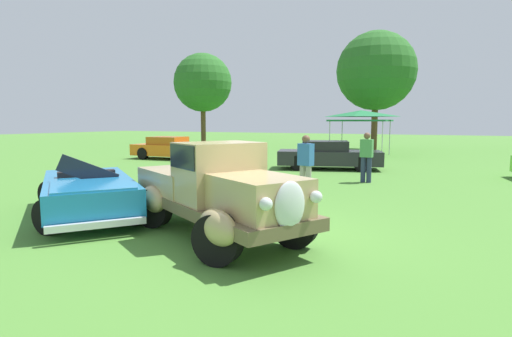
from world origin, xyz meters
TOP-DOWN VIEW (x-y plane):
  - ground_plane at (0.00, 0.00)m, footprint 120.00×120.00m
  - feature_pickup_truck at (-0.48, -0.29)m, footprint 4.43×3.38m
  - neighbor_convertible at (-3.75, -0.21)m, footprint 4.30×3.90m
  - show_car_orange at (-10.61, 11.48)m, footprint 4.26×1.87m
  - show_car_charcoal at (-1.51, 10.66)m, footprint 4.66×2.88m
  - spectator_near_truck at (0.70, 7.47)m, footprint 0.42×0.27m
  - spectator_by_row at (-0.32, 4.13)m, footprint 0.45×0.34m
  - canopy_tent_left_field at (-1.66, 18.16)m, footprint 3.29×3.29m
  - treeline_far_left at (-17.25, 25.05)m, footprint 5.23×5.23m
  - treeline_mid_left at (-1.83, 23.91)m, footprint 5.59×5.59m

SIDE VIEW (x-z plane):
  - ground_plane at x=0.00m, z-range 0.00..0.00m
  - neighbor_convertible at x=-3.75m, z-range -0.12..1.28m
  - show_car_orange at x=-10.61m, z-range -0.01..1.21m
  - show_car_charcoal at x=-1.51m, z-range -0.01..1.21m
  - feature_pickup_truck at x=-0.48m, z-range 0.02..1.72m
  - spectator_near_truck at x=0.70m, z-range 0.07..1.76m
  - spectator_by_row at x=-0.32m, z-range 0.07..1.76m
  - canopy_tent_left_field at x=-1.66m, z-range 1.07..3.78m
  - treeline_far_left at x=-17.25m, z-range 1.43..9.56m
  - treeline_mid_left at x=-1.83m, z-range 1.40..9.82m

